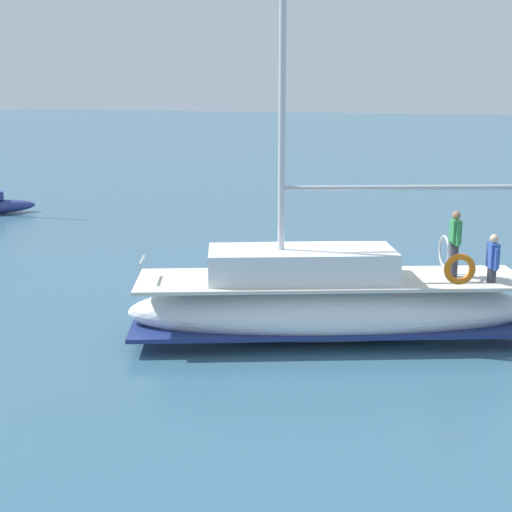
{
  "coord_description": "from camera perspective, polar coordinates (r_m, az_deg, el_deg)",
  "views": [
    {
      "loc": [
        -16.56,
        -6.73,
        5.69
      ],
      "look_at": [
        -1.23,
        1.12,
        1.8
      ],
      "focal_mm": 50.34,
      "sensor_mm": 36.0,
      "label": 1
    }
  ],
  "objects": [
    {
      "name": "ground_plane",
      "position": [
        18.76,
        4.78,
        -4.98
      ],
      "size": [
        400.0,
        400.0,
        0.0
      ],
      "primitive_type": "plane",
      "color": "#38607A"
    },
    {
      "name": "main_sailboat",
      "position": [
        17.08,
        5.74,
        -3.62
      ],
      "size": [
        6.82,
        9.54,
        11.85
      ],
      "color": "white",
      "rests_on": "ground"
    }
  ]
}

